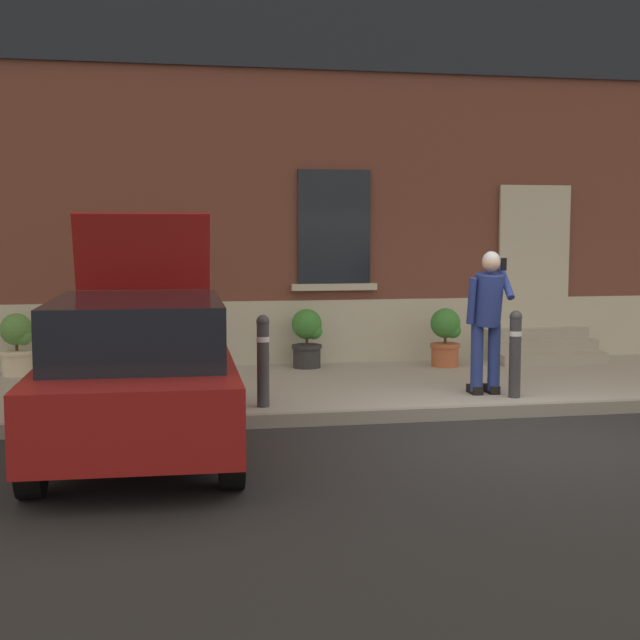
% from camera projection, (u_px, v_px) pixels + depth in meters
% --- Properties ---
extents(ground_plane, '(80.00, 80.00, 0.00)m').
position_uv_depth(ground_plane, '(522.00, 437.00, 9.18)').
color(ground_plane, '#232326').
extents(sidewalk, '(24.00, 3.60, 0.15)m').
position_uv_depth(sidewalk, '(437.00, 384.00, 11.91)').
color(sidewalk, '#99968E').
rests_on(sidewalk, ground).
extents(curb_edge, '(24.00, 0.12, 0.15)m').
position_uv_depth(curb_edge, '(488.00, 412.00, 10.10)').
color(curb_edge, gray).
rests_on(curb_edge, ground).
extents(building_facade, '(24.00, 1.52, 7.50)m').
position_uv_depth(building_facade, '(390.00, 130.00, 13.99)').
color(building_facade, brown).
rests_on(building_facade, ground).
extents(entrance_stoop, '(1.67, 0.96, 0.48)m').
position_uv_depth(entrance_stoop, '(541.00, 348.00, 13.68)').
color(entrance_stoop, '#9E998E').
rests_on(entrance_stoop, sidewalk).
extents(hatchback_car_red, '(1.89, 4.11, 2.34)m').
position_uv_depth(hatchback_car_red, '(139.00, 370.00, 8.48)').
color(hatchback_car_red, maroon).
rests_on(hatchback_car_red, ground).
extents(bollard_near_person, '(0.15, 0.15, 1.04)m').
position_uv_depth(bollard_near_person, '(515.00, 351.00, 10.53)').
color(bollard_near_person, '#333338').
rests_on(bollard_near_person, sidewalk).
extents(bollard_far_left, '(0.15, 0.15, 1.04)m').
position_uv_depth(bollard_far_left, '(263.00, 357.00, 9.96)').
color(bollard_far_left, '#333338').
rests_on(bollard_far_left, sidewalk).
extents(person_on_phone, '(0.51, 0.50, 1.74)m').
position_uv_depth(person_on_phone, '(488.00, 313.00, 10.65)').
color(person_on_phone, navy).
rests_on(person_on_phone, sidewalk).
extents(planter_cream, '(0.44, 0.44, 0.86)m').
position_uv_depth(planter_cream, '(17.00, 343.00, 12.17)').
color(planter_cream, beige).
rests_on(planter_cream, sidewalk).
extents(planter_olive, '(0.44, 0.44, 0.86)m').
position_uv_depth(planter_olive, '(166.00, 340.00, 12.47)').
color(planter_olive, '#606B38').
rests_on(planter_olive, sidewalk).
extents(planter_charcoal, '(0.44, 0.44, 0.86)m').
position_uv_depth(planter_charcoal, '(307.00, 337.00, 12.87)').
color(planter_charcoal, '#2D2D30').
rests_on(planter_charcoal, sidewalk).
extents(planter_terracotta, '(0.44, 0.44, 0.86)m').
position_uv_depth(planter_terracotta, '(446.00, 336.00, 13.00)').
color(planter_terracotta, '#B25B38').
rests_on(planter_terracotta, sidewalk).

